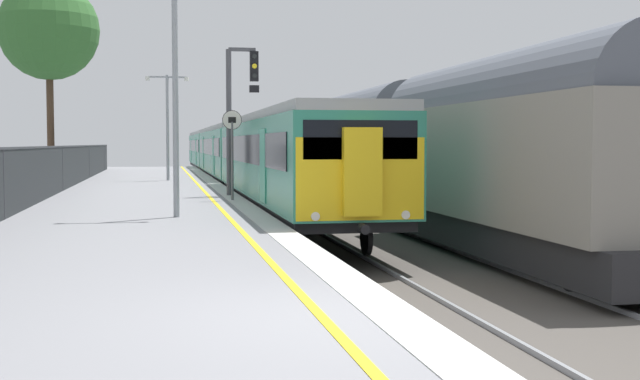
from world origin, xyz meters
name	(u,v)px	position (x,y,z in m)	size (l,w,h in m)	color
ground	(588,359)	(2.64, 0.00, -0.61)	(17.40, 110.00, 1.21)	gray
commuter_train_at_platform	(233,152)	(2.10, 38.00, 1.27)	(2.83, 60.12, 3.81)	#2D846B
freight_train_adjacent_track	(363,147)	(6.10, 24.19, 1.61)	(2.60, 41.47, 4.78)	#232326
signal_gantry	(237,103)	(0.62, 19.54, 3.08)	(1.10, 0.24, 4.93)	#47474C
speed_limit_sign	(232,143)	(0.25, 17.18, 1.75)	(0.59, 0.08, 2.76)	#59595B
platform_lamp_mid	(175,77)	(-1.55, 11.64, 3.30)	(2.00, 0.20, 5.58)	#93999E
platform_lamp_far	(167,117)	(-1.55, 31.56, 2.97)	(2.00, 0.20, 4.96)	#93999E
background_tree_left	(50,33)	(-7.01, 33.40, 7.00)	(4.77, 4.77, 9.54)	#473323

